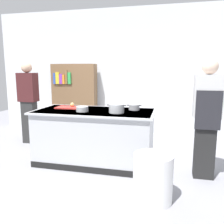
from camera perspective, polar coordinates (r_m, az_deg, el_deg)
name	(u,v)px	position (r m, az deg, el deg)	size (l,w,h in m)	color
ground_plane	(95,162)	(4.21, -4.03, -11.79)	(10.00, 10.00, 0.00)	gray
back_wall	(120,72)	(5.94, 2.00, 9.44)	(6.40, 0.12, 3.00)	silver
counter_island	(95,136)	(4.06, -4.12, -5.69)	(1.98, 0.98, 0.90)	#B7BABF
cutting_board	(68,107)	(4.27, -10.45, 1.07)	(0.40, 0.28, 0.02)	red
onion	(72,105)	(4.27, -9.47, 1.73)	(0.07, 0.07, 0.07)	tan
stock_pot	(116,108)	(3.73, 1.07, 0.86)	(0.30, 0.24, 0.14)	#B7BABF
sauce_pan	(134,107)	(4.02, 5.29, 1.14)	(0.25, 0.18, 0.09)	#99999E
mixing_bowl	(82,109)	(3.87, -7.12, 0.70)	(0.19, 0.19, 0.08)	#B7BABF
trash_bin	(153,178)	(3.00, 9.69, -15.27)	(0.47, 0.47, 0.59)	white
person_chef	(207,116)	(3.64, 21.64, -0.98)	(0.38, 0.25, 1.72)	black
person_guest	(29,101)	(5.39, -19.27, 2.53)	(0.38, 0.24, 1.72)	#2B2B2B
bookshelf	(75,99)	(6.02, -8.92, 3.16)	(1.10, 0.31, 1.70)	brown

